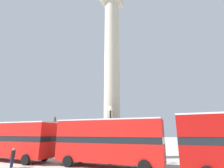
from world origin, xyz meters
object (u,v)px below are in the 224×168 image
object	(u,v)px
bus_a	(13,139)
bus_c	(108,140)
pedestrian_near_lamp	(13,157)
equestrian_statue	(53,142)
street_lamp	(110,127)
monument_column	(112,92)

from	to	relation	value
bus_a	bus_c	distance (m)	11.64
bus_c	pedestrian_near_lamp	size ratio (longest dim) A/B	6.13
bus_a	equestrian_statue	distance (m)	8.91
equestrian_statue	street_lamp	bearing A→B (deg)	-0.82
street_lamp	pedestrian_near_lamp	xyz separation A→B (m)	(-7.58, -5.16, -2.75)
pedestrian_near_lamp	bus_c	bearing A→B (deg)	-88.59
equestrian_statue	bus_a	bearing A→B (deg)	-53.57
equestrian_statue	pedestrian_near_lamp	world-z (taller)	equestrian_statue
bus_c	equestrian_statue	xyz separation A→B (m)	(-13.48, 7.50, -0.88)
bus_a	equestrian_statue	bearing A→B (deg)	100.61
monument_column	street_lamp	world-z (taller)	monument_column
monument_column	bus_c	xyz separation A→B (m)	(2.07, -5.47, -6.08)
monument_column	equestrian_statue	world-z (taller)	monument_column
equestrian_statue	pedestrian_near_lamp	bearing A→B (deg)	-40.07
monument_column	bus_c	bearing A→B (deg)	-69.26
bus_a	pedestrian_near_lamp	distance (m)	4.57
bus_a	street_lamp	distance (m)	11.50
monument_column	pedestrian_near_lamp	distance (m)	13.29
monument_column	bus_a	bearing A→B (deg)	-145.10
bus_a	street_lamp	world-z (taller)	street_lamp
bus_c	pedestrian_near_lamp	world-z (taller)	bus_c
bus_a	bus_c	bearing A→B (deg)	3.99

